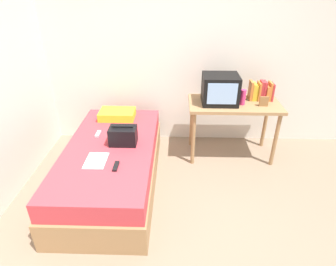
% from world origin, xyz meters
% --- Properties ---
extents(ground_plane, '(8.00, 8.00, 0.00)m').
position_xyz_m(ground_plane, '(0.00, 0.00, 0.00)').
color(ground_plane, '#84705B').
extents(wall_back, '(5.20, 0.10, 2.60)m').
position_xyz_m(wall_back, '(0.00, 2.00, 1.30)').
color(wall_back, silver).
rests_on(wall_back, ground).
extents(bed, '(1.00, 2.00, 0.53)m').
position_xyz_m(bed, '(-0.89, 0.79, 0.26)').
color(bed, '#9E754C').
rests_on(bed, ground).
extents(desk, '(1.16, 0.60, 0.78)m').
position_xyz_m(desk, '(0.59, 1.49, 0.68)').
color(desk, '#9E754C').
rests_on(desk, ground).
extents(tv, '(0.44, 0.39, 0.36)m').
position_xyz_m(tv, '(0.39, 1.48, 0.96)').
color(tv, black).
rests_on(tv, desk).
extents(water_bottle, '(0.07, 0.07, 0.19)m').
position_xyz_m(water_bottle, '(0.68, 1.43, 0.87)').
color(water_bottle, '#E53372').
rests_on(water_bottle, desk).
extents(book_row, '(0.30, 0.17, 0.25)m').
position_xyz_m(book_row, '(0.94, 1.61, 0.89)').
color(book_row, '#CC7233').
rests_on(book_row, desk).
extents(picture_frame, '(0.11, 0.02, 0.12)m').
position_xyz_m(picture_frame, '(0.93, 1.39, 0.84)').
color(picture_frame, olive).
rests_on(picture_frame, desk).
extents(pillow, '(0.46, 0.31, 0.10)m').
position_xyz_m(pillow, '(-0.93, 1.50, 0.58)').
color(pillow, yellow).
rests_on(pillow, bed).
extents(handbag, '(0.30, 0.20, 0.22)m').
position_xyz_m(handbag, '(-0.74, 0.84, 0.63)').
color(handbag, black).
rests_on(handbag, bed).
extents(magazine, '(0.21, 0.29, 0.01)m').
position_xyz_m(magazine, '(-0.96, 0.49, 0.54)').
color(magazine, white).
rests_on(magazine, bed).
extents(remote_dark, '(0.04, 0.16, 0.02)m').
position_xyz_m(remote_dark, '(-0.74, 0.39, 0.54)').
color(remote_dark, black).
rests_on(remote_dark, bed).
extents(remote_silver, '(0.04, 0.14, 0.02)m').
position_xyz_m(remote_silver, '(-1.08, 1.04, 0.54)').
color(remote_silver, '#B7B7BC').
rests_on(remote_silver, bed).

